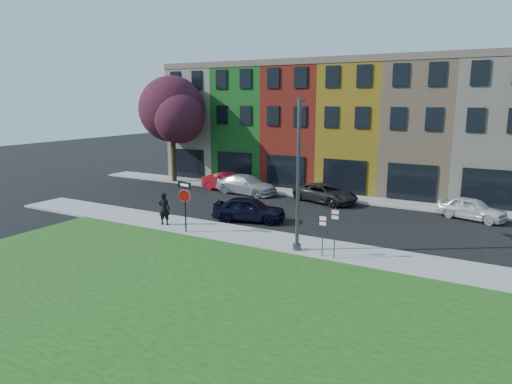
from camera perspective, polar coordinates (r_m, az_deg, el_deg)
The scene contains 16 objects.
ground at distance 21.88m, azimuth -2.93°, elevation -8.08°, with size 120.00×120.00×0.00m, color black.
sidewalk_near at distance 23.47m, azimuth 5.18°, elevation -6.58°, with size 40.00×3.00×0.12m, color gray.
sidewalk_far at distance 36.06m, azimuth 5.78°, elevation -0.17°, with size 40.00×2.40×0.12m, color gray.
grass_park at distance 13.87m, azimuth 13.02°, elevation -20.50°, with size 40.00×16.00×0.10m, color #1D4413.
rowhouse_block at distance 40.96m, azimuth 10.08°, elevation 8.07°, with size 30.00×10.12×10.00m.
stop_sign at distance 25.16m, azimuth -8.90°, elevation -0.55°, with size 1.03×0.28×2.82m.
man at distance 27.11m, azimuth -11.40°, elevation -2.07°, with size 0.80×0.64×1.90m, color black.
sedan_near at distance 27.85m, azimuth -0.85°, elevation -2.14°, with size 4.74×2.87×1.51m, color black.
parked_car_red at distance 37.15m, azimuth -3.57°, elevation 1.26°, with size 4.56×2.04×1.45m, color maroon.
parked_car_silver at distance 35.88m, azimuth -1.20°, elevation 0.93°, with size 5.24×2.45×1.48m, color #A7A7AC.
parked_car_dark at distance 33.28m, azimuth 8.68°, elevation -0.14°, with size 5.36×3.68×1.36m, color black.
parked_car_white at distance 31.28m, azimuth 25.38°, elevation -1.88°, with size 4.31×2.68×1.37m, color silver.
street_lamp at distance 21.86m, azimuth 5.34°, elevation 2.15°, with size 1.10×2.49×7.29m.
parking_sign_a at distance 21.46m, azimuth 8.34°, elevation -4.74°, with size 0.32×0.09×1.98m.
parking_sign_b at distance 21.21m, azimuth 9.83°, elevation -4.33°, with size 0.32×0.09×2.41m.
tree_purple at distance 41.02m, azimuth -10.30°, elevation 9.95°, with size 6.86×6.01×9.23m.
Camera 1 is at (11.05, -17.40, 7.34)m, focal length 32.00 mm.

